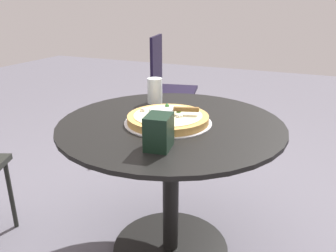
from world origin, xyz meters
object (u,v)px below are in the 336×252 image
Objects in this scene: pizza_server at (175,110)px; patio_table at (171,163)px; drinking_cup at (155,91)px; patio_chair_near at (167,81)px; napkin_dispenser at (159,132)px; pizza_on_tray at (168,119)px.

patio_table is at bearing 75.85° from pizza_server.
pizza_server is 1.66× the size of drinking_cup.
napkin_dispenser is at bearing -157.08° from patio_chair_near.
drinking_cup is 0.58m from napkin_dispenser.
patio_chair_near is at bearing 21.08° from drinking_cup.
pizza_server is 0.24× the size of patio_chair_near.
drinking_cup reaches higher than pizza_server.
patio_chair_near is (1.74, 0.73, -0.24)m from napkin_dispenser.
drinking_cup is at bearing 41.04° from pizza_server.
pizza_on_tray is at bearing -144.09° from drinking_cup.
napkin_dispenser is (-0.52, -0.26, -0.00)m from drinking_cup.
napkin_dispenser is (-0.27, -0.05, 0.00)m from pizza_server.
pizza_server is at bearing -104.15° from patio_table.
patio_table is at bearing -141.13° from drinking_cup.
pizza_server is 1.73× the size of napkin_dispenser.
pizza_server reaches higher than patio_table.
pizza_on_tray is 1.63m from patio_chair_near.
patio_table is 2.59× the size of pizza_on_tray.
patio_chair_near is (1.46, 0.68, -0.23)m from pizza_server.
drinking_cup is at bearing 35.91° from pizza_on_tray.
napkin_dispenser is at bearing -169.27° from pizza_server.
pizza_on_tray is 3.06× the size of napkin_dispenser.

